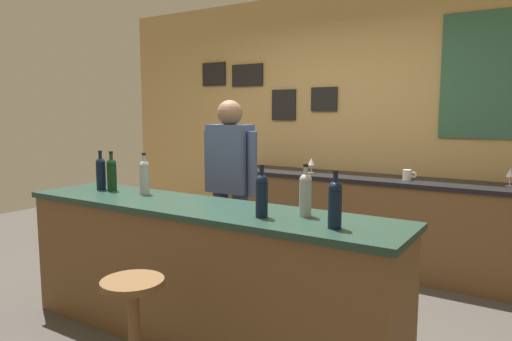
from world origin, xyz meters
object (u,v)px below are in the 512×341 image
wine_bottle_e (305,193)px  wine_glass_a (311,162)px  wine_bottle_b (112,173)px  wine_bottle_d (262,194)px  wine_bottle_f (335,203)px  bar_stool (134,321)px  wine_bottle_c (144,176)px  wine_glass_b (510,173)px  bartender (230,183)px  coffee_mug (408,175)px  wine_bottle_a (101,172)px

wine_bottle_e → wine_glass_a: size_ratio=1.97×
wine_bottle_b → wine_bottle_d: same height
wine_bottle_b → wine_bottle_f: same height
bar_stool → wine_bottle_e: 1.16m
wine_bottle_d → wine_bottle_e: same height
wine_bottle_f → wine_bottle_c: bearing=173.1°
wine_bottle_c → wine_glass_b: (2.23, 2.02, -0.05)m
wine_bottle_c → wine_bottle_d: size_ratio=1.00×
bartender → wine_bottle_c: size_ratio=5.29×
coffee_mug → wine_bottle_d: bearing=-97.6°
wine_bottle_b → wine_bottle_f: size_ratio=1.00×
wine_glass_a → bartender: bearing=-97.7°
wine_bottle_e → wine_bottle_a: bearing=-179.4°
bar_stool → wine_bottle_b: wine_bottle_b is taller
coffee_mug → wine_glass_b: bearing=7.2°
bar_stool → wine_bottle_c: wine_bottle_c is taller
bar_stool → wine_glass_b: wine_glass_b is taller
wine_glass_a → wine_bottle_f: bearing=-61.2°
wine_bottle_c → coffee_mug: bearing=53.7°
wine_bottle_a → wine_bottle_c: (0.44, 0.04, 0.00)m
wine_bottle_e → wine_bottle_f: 0.31m
wine_bottle_d → wine_bottle_f: size_ratio=1.00×
wine_bottle_f → wine_glass_a: size_ratio=1.97×
bartender → wine_bottle_a: bartender is taller
wine_bottle_a → wine_bottle_d: (1.57, -0.14, 0.00)m
bartender → bar_stool: 1.68m
wine_bottle_d → wine_glass_b: 2.46m
bar_stool → wine_glass_a: wine_glass_a is taller
wine_bottle_e → wine_glass_b: size_ratio=1.97×
wine_bottle_e → wine_glass_a: wine_bottle_e is taller
wine_bottle_a → wine_bottle_b: 0.12m
wine_bottle_a → wine_bottle_d: bearing=-5.2°
wine_bottle_d → wine_bottle_f: same height
wine_bottle_b → wine_bottle_c: same height
wine_bottle_d → wine_glass_b: (1.10, 2.20, -0.05)m
bar_stool → wine_bottle_a: bearing=146.4°
wine_bottle_a → coffee_mug: wine_bottle_a is taller
wine_bottle_c → coffee_mug: wine_bottle_c is taller
wine_bottle_a → wine_bottle_b: size_ratio=1.00×
wine_bottle_e → coffee_mug: wine_bottle_e is taller
wine_bottle_f → coffee_mug: bearing=94.8°
bartender → wine_bottle_f: 1.59m
bar_stool → wine_glass_b: 3.25m
bartender → wine_bottle_e: bartender is taller
wine_bottle_a → wine_bottle_f: size_ratio=1.00×
wine_bottle_e → wine_bottle_c: bearing=179.3°
wine_bottle_d → wine_glass_a: wine_bottle_d is taller
wine_bottle_e → wine_bottle_b: bearing=-179.5°
wine_glass_b → coffee_mug: wine_glass_b is taller
wine_bottle_b → wine_bottle_e: same height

